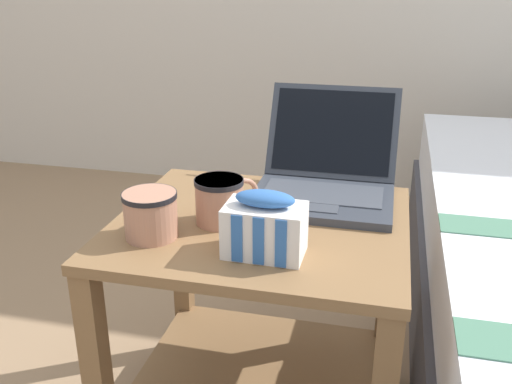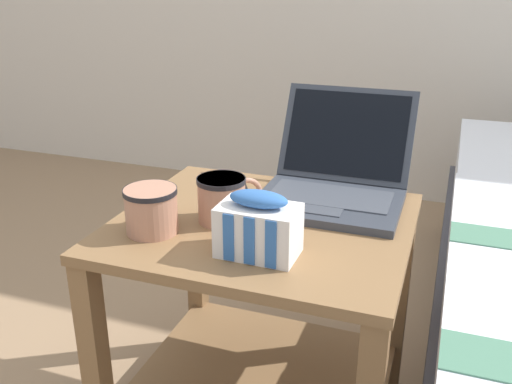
{
  "view_description": "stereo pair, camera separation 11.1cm",
  "coord_description": "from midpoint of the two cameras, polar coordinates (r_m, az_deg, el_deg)",
  "views": [
    {
      "loc": [
        0.24,
        -1.05,
        1.03
      ],
      "look_at": [
        0.0,
        -0.04,
        0.62
      ],
      "focal_mm": 40.0,
      "sensor_mm": 36.0,
      "label": 1
    },
    {
      "loc": [
        0.35,
        -1.01,
        1.03
      ],
      "look_at": [
        0.0,
        -0.04,
        0.62
      ],
      "focal_mm": 40.0,
      "sensor_mm": 36.0,
      "label": 2
    }
  ],
  "objects": [
    {
      "name": "bedside_table",
      "position": [
        1.27,
        -2.12,
        -10.94
      ],
      "size": [
        0.6,
        0.53,
        0.54
      ],
      "color": "olive",
      "rests_on": "ground_plane"
    },
    {
      "name": "laptop",
      "position": [
        1.3,
        4.53,
        1.54
      ],
      "size": [
        0.31,
        0.35,
        0.22
      ],
      "color": "#333842",
      "rests_on": "bedside_table"
    },
    {
      "name": "mug_front_left",
      "position": [
        1.16,
        -6.3,
        -0.68
      ],
      "size": [
        0.12,
        0.12,
        0.09
      ],
      "color": "tan",
      "rests_on": "bedside_table"
    },
    {
      "name": "mug_front_right",
      "position": [
        1.12,
        -13.27,
        -2.0
      ],
      "size": [
        0.11,
        0.15,
        0.09
      ],
      "color": "tan",
      "rests_on": "bedside_table"
    },
    {
      "name": "snack_bag",
      "position": [
        1.02,
        -2.23,
        -3.55
      ],
      "size": [
        0.15,
        0.1,
        0.12
      ],
      "color": "white",
      "rests_on": "bedside_table"
    },
    {
      "name": "cell_phone",
      "position": [
        1.35,
        -5.93,
        0.52
      ],
      "size": [
        0.13,
        0.16,
        0.01
      ],
      "color": "black",
      "rests_on": "bedside_table"
    }
  ]
}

